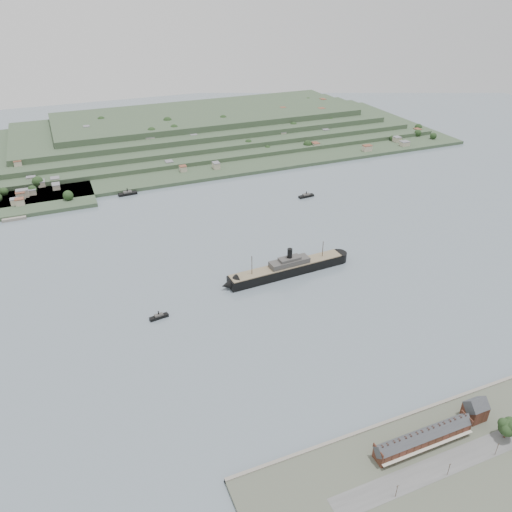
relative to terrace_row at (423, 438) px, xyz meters
name	(u,v)px	position (x,y,z in m)	size (l,w,h in m)	color
ground	(294,280)	(10.00, 168.02, -6.84)	(1400.00, 1400.00, 0.00)	slate
near_shore	(463,469)	(10.00, -18.73, -5.83)	(220.00, 80.00, 2.60)	#4C5142
terrace_row	(423,438)	(0.00, 0.00, 0.00)	(55.60, 9.80, 11.07)	#442618
gabled_building	(475,409)	(37.50, 4.02, 1.34)	(10.40, 10.18, 14.09)	#442618
far_peninsula	(190,132)	(37.91, 561.12, 5.04)	(760.00, 309.00, 30.00)	#344931
steamship	(284,269)	(6.31, 178.79, -1.85)	(112.79, 18.87, 27.04)	black
tugboat	(159,317)	(-99.67, 159.75, -5.36)	(13.84, 5.38, 6.07)	black
ferry_west	(128,193)	(-80.93, 393.02, -5.02)	(20.42, 6.60, 7.56)	black
ferry_east	(306,196)	(96.50, 313.25, -5.26)	(17.85, 6.28, 6.57)	black
fig_tree	(509,427)	(43.00, -12.91, 2.85)	(11.29, 9.77, 12.60)	#3A2A1B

